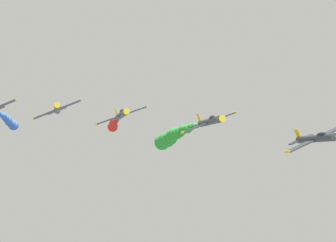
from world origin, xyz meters
The scene contains 7 objects.
airplane_left_inner centered at (-18.14, 14.39, 104.19)m, with size 8.93×10.35×4.09m.
airplane_right_inner centered at (-5.79, 4.12, 107.21)m, with size 9.06×10.35×3.74m.
smoke_trail_right_inner centered at (-5.12, -18.78, 105.74)m, with size 3.79×23.40×4.54m.
airplane_left_outer centered at (6.87, -5.61, 108.96)m, with size 9.08×10.35×3.70m.
smoke_trail_left_outer centered at (6.38, -21.27, 108.50)m, with size 2.46×13.17×2.43m.
airplane_right_outer centered at (17.75, -14.04, 110.67)m, with size 8.91×10.35×4.14m.
smoke_trail_trailing centered at (29.27, -45.05, 110.58)m, with size 3.51×19.37×3.43m.
Camera 1 is at (17.47, 70.08, 101.12)m, focal length 47.23 mm.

